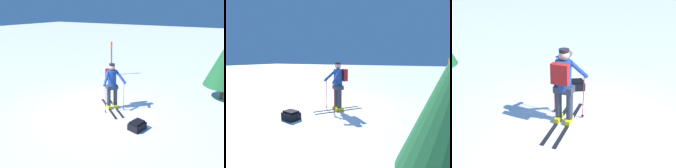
# 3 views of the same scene
# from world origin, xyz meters

# --- Properties ---
(ground_plane) EXTENTS (80.00, 80.00, 0.00)m
(ground_plane) POSITION_xyz_m (0.00, 0.00, 0.00)
(ground_plane) COLOR white
(skier) EXTENTS (1.47, 1.59, 1.71)m
(skier) POSITION_xyz_m (-0.50, 0.37, 0.97)
(skier) COLOR black
(skier) RESTS_ON ground_plane
(dropped_backpack) EXTENTS (0.57, 0.49, 0.28)m
(dropped_backpack) POSITION_xyz_m (0.44, 1.83, 0.13)
(dropped_backpack) COLOR black
(dropped_backpack) RESTS_ON ground_plane
(trail_marker) EXTENTS (0.10, 0.10, 1.85)m
(trail_marker) POSITION_xyz_m (-4.12, -1.82, 1.07)
(trail_marker) COLOR olive
(trail_marker) RESTS_ON ground_plane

